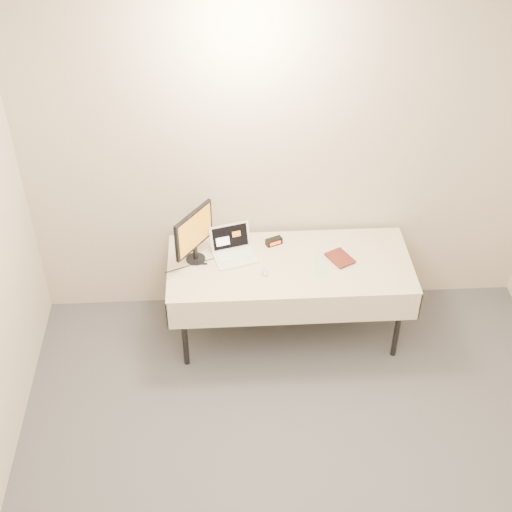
{
  "coord_description": "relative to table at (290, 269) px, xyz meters",
  "views": [
    {
      "loc": [
        -0.5,
        -2.13,
        4.16
      ],
      "look_at": [
        -0.26,
        1.99,
        0.86
      ],
      "focal_mm": 50.0,
      "sensor_mm": 36.0,
      "label": 1
    }
  ],
  "objects": [
    {
      "name": "paper_form",
      "position": [
        0.24,
        -0.06,
        0.06
      ],
      "size": [
        0.16,
        0.29,
        0.0
      ],
      "primitive_type": "cube",
      "rotation": [
        0.0,
        0.0,
        -0.21
      ],
      "color": "#B5D5AA",
      "rests_on": "table"
    },
    {
      "name": "back_wall",
      "position": [
        0.0,
        0.45,
        0.67
      ],
      "size": [
        4.0,
        0.1,
        2.7
      ],
      "primitive_type": "cube",
      "color": "beige",
      "rests_on": "ground"
    },
    {
      "name": "monitor",
      "position": [
        -0.72,
        0.08,
        0.32
      ],
      "size": [
        0.27,
        0.36,
        0.44
      ],
      "rotation": [
        0.0,
        0.0,
        0.94
      ],
      "color": "black",
      "rests_on": "table"
    },
    {
      "name": "table",
      "position": [
        0.0,
        0.0,
        0.0
      ],
      "size": [
        1.86,
        0.81,
        0.74
      ],
      "color": "black",
      "rests_on": "ground"
    },
    {
      "name": "clicker",
      "position": [
        -0.2,
        -0.11,
        0.07
      ],
      "size": [
        0.05,
        0.1,
        0.02
      ],
      "primitive_type": "ellipsoid",
      "rotation": [
        0.0,
        0.0,
        0.07
      ],
      "color": "silver",
      "rests_on": "table"
    },
    {
      "name": "usb_dongle",
      "position": [
        -0.66,
        0.02,
        0.07
      ],
      "size": [
        0.06,
        0.02,
        0.01
      ],
      "primitive_type": "cube",
      "rotation": [
        0.0,
        0.0,
        -0.07
      ],
      "color": "black",
      "rests_on": "table"
    },
    {
      "name": "alarm_clock",
      "position": [
        -0.1,
        0.24,
        0.09
      ],
      "size": [
        0.14,
        0.1,
        0.05
      ],
      "rotation": [
        0.0,
        0.0,
        0.41
      ],
      "color": "black",
      "rests_on": "table"
    },
    {
      "name": "laptop",
      "position": [
        -0.43,
        0.13,
        0.11
      ],
      "size": [
        0.38,
        0.36,
        0.21
      ],
      "rotation": [
        0.0,
        0.0,
        0.26
      ],
      "color": "white",
      "rests_on": "table"
    },
    {
      "name": "book",
      "position": [
        0.32,
        -0.01,
        0.17
      ],
      "size": [
        0.15,
        0.09,
        0.21
      ],
      "primitive_type": "imported",
      "rotation": [
        0.0,
        0.0,
        0.49
      ],
      "color": "maroon",
      "rests_on": "table"
    }
  ]
}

